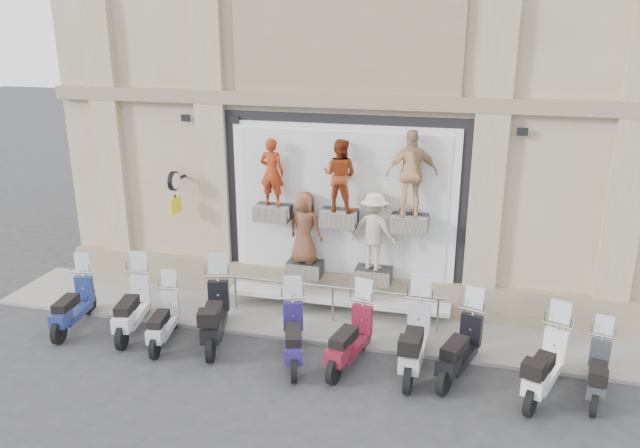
# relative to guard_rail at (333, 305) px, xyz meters

# --- Properties ---
(ground) EXTENTS (90.00, 90.00, 0.00)m
(ground) POSITION_rel_guard_rail_xyz_m (0.00, -2.00, -0.47)
(ground) COLOR #2E2E30
(ground) RESTS_ON ground
(sidewalk) EXTENTS (16.00, 2.20, 0.08)m
(sidewalk) POSITION_rel_guard_rail_xyz_m (0.00, 0.10, -0.43)
(sidewalk) COLOR gray
(sidewalk) RESTS_ON ground
(building) EXTENTS (14.00, 8.60, 12.00)m
(building) POSITION_rel_guard_rail_xyz_m (0.00, 5.00, 5.54)
(building) COLOR #C0AA8C
(building) RESTS_ON ground
(shop_vitrine) EXTENTS (5.60, 0.93, 4.30)m
(shop_vitrine) POSITION_rel_guard_rail_xyz_m (0.15, 0.74, 1.94)
(shop_vitrine) COLOR black
(shop_vitrine) RESTS_ON ground
(guard_rail) EXTENTS (5.06, 0.10, 0.93)m
(guard_rail) POSITION_rel_guard_rail_xyz_m (0.00, 0.00, 0.00)
(guard_rail) COLOR #9EA0A5
(guard_rail) RESTS_ON ground
(clock_sign_bracket) EXTENTS (0.10, 0.80, 1.02)m
(clock_sign_bracket) POSITION_rel_guard_rail_xyz_m (-3.90, 0.47, 2.34)
(clock_sign_bracket) COLOR black
(clock_sign_bracket) RESTS_ON ground
(scooter_a) EXTENTS (0.81, 1.95, 1.54)m
(scooter_a) POSITION_rel_guard_rail_xyz_m (-5.47, -1.60, 0.30)
(scooter_a) COLOR navy
(scooter_a) RESTS_ON ground
(scooter_b) EXTENTS (0.99, 2.10, 1.64)m
(scooter_b) POSITION_rel_guard_rail_xyz_m (-4.10, -1.45, 0.35)
(scooter_b) COLOR silver
(scooter_b) RESTS_ON ground
(scooter_c) EXTENTS (0.83, 1.82, 1.43)m
(scooter_c) POSITION_rel_guard_rail_xyz_m (-3.23, -1.71, 0.25)
(scooter_c) COLOR #A5ACB3
(scooter_c) RESTS_ON ground
(scooter_d) EXTENTS (1.18, 2.23, 1.74)m
(scooter_d) POSITION_rel_guard_rail_xyz_m (-2.20, -1.41, 0.40)
(scooter_d) COLOR black
(scooter_d) RESTS_ON ground
(scooter_e) EXTENTS (1.11, 2.02, 1.58)m
(scooter_e) POSITION_rel_guard_rail_xyz_m (-0.37, -1.77, 0.32)
(scooter_e) COLOR navy
(scooter_e) RESTS_ON ground
(scooter_f) EXTENTS (0.98, 2.05, 1.60)m
(scooter_f) POSITION_rel_guard_rail_xyz_m (0.73, -1.62, 0.34)
(scooter_f) COLOR maroon
(scooter_f) RESTS_ON ground
(scooter_g) EXTENTS (0.66, 2.15, 1.74)m
(scooter_g) POSITION_rel_guard_rail_xyz_m (1.97, -1.50, 0.40)
(scooter_g) COLOR #AAAAB1
(scooter_g) RESTS_ON ground
(scooter_h) EXTENTS (1.16, 2.06, 1.61)m
(scooter_h) POSITION_rel_guard_rail_xyz_m (2.82, -1.49, 0.34)
(scooter_h) COLOR black
(scooter_h) RESTS_ON ground
(scooter_i) EXTENTS (1.24, 2.08, 1.63)m
(scooter_i) POSITION_rel_guard_rail_xyz_m (4.33, -1.76, 0.35)
(scooter_i) COLOR white
(scooter_i) RESTS_ON ground
(scooter_j) EXTENTS (0.80, 1.76, 1.38)m
(scooter_j) POSITION_rel_guard_rail_xyz_m (5.25, -1.57, 0.22)
(scooter_j) COLOR #2E3238
(scooter_j) RESTS_ON ground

